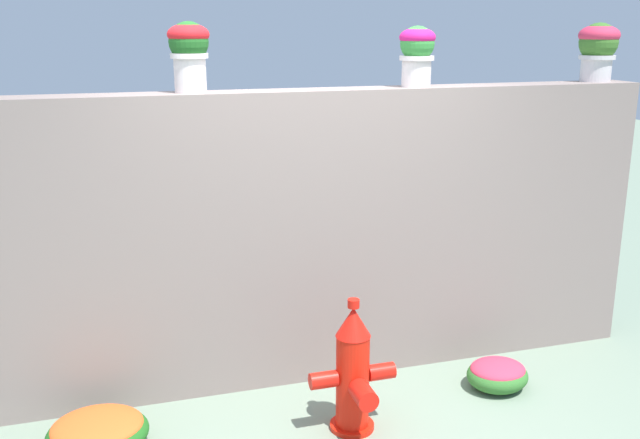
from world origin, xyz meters
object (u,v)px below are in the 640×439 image
potted_plant_1 (189,49)px  flower_bush_left (497,374)px  potted_plant_2 (417,50)px  flower_bush_right (98,431)px  fire_hydrant (353,373)px  potted_plant_3 (598,46)px

potted_plant_1 → flower_bush_left: potted_plant_1 is taller
potted_plant_2 → flower_bush_right: potted_plant_2 is taller
potted_plant_1 → potted_plant_2: (1.47, -0.02, -0.02)m
flower_bush_left → fire_hydrant: bearing=-170.0°
fire_hydrant → potted_plant_2: bearing=48.1°
potted_plant_3 → flower_bush_right: potted_plant_3 is taller
flower_bush_right → fire_hydrant: bearing=-9.2°
potted_plant_1 → potted_plant_2: 1.47m
potted_plant_2 → flower_bush_left: 2.22m
potted_plant_3 → flower_bush_right: size_ratio=0.71×
potted_plant_2 → flower_bush_left: size_ratio=0.94×
potted_plant_3 → fire_hydrant: (-2.13, -0.82, -1.85)m
fire_hydrant → potted_plant_1: bearing=134.7°
flower_bush_left → potted_plant_2: bearing=125.3°
potted_plant_3 → flower_bush_left: 2.43m
fire_hydrant → flower_bush_right: (-1.47, 0.24, -0.26)m
potted_plant_2 → potted_plant_3: potted_plant_3 is taller
potted_plant_1 → potted_plant_3: 2.91m
potted_plant_3 → flower_bush_left: size_ratio=1.00×
potted_plant_2 → potted_plant_3: 1.44m
fire_hydrant → flower_bush_right: fire_hydrant is taller
potted_plant_1 → potted_plant_3: (2.91, 0.03, -0.01)m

